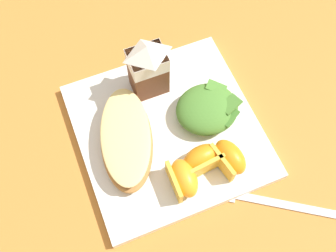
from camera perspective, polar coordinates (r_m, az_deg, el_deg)
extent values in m
plane|color=#C67A33|center=(0.65, 0.00, -0.99)|extent=(3.00, 3.00, 0.00)
cube|color=white|center=(0.64, 0.00, -0.69)|extent=(0.28, 0.28, 0.02)
ellipsoid|color=#B77F42|center=(0.61, -5.83, -2.38)|extent=(0.12, 0.19, 0.03)
ellipsoid|color=maroon|center=(0.60, -5.93, -1.98)|extent=(0.11, 0.17, 0.01)
ellipsoid|color=#EAD184|center=(0.59, -5.99, -1.71)|extent=(0.12, 0.18, 0.01)
ellipsoid|color=#4C8433|center=(0.63, 5.52, 2.70)|extent=(0.10, 0.09, 0.04)
cube|color=#3D7028|center=(0.63, 7.50, 3.71)|extent=(0.03, 0.04, 0.01)
cube|color=#3D7028|center=(0.61, 8.69, 1.46)|extent=(0.04, 0.04, 0.01)
cube|color=#4C8433|center=(0.62, 9.00, 3.12)|extent=(0.04, 0.03, 0.01)
cube|color=#4C8433|center=(0.63, 6.97, 5.50)|extent=(0.04, 0.04, 0.01)
cube|color=brown|center=(0.63, -2.76, 7.83)|extent=(0.06, 0.04, 0.09)
cube|color=white|center=(0.61, -2.89, 9.44)|extent=(0.06, 0.05, 0.03)
pyramid|color=white|center=(0.59, -3.00, 10.78)|extent=(0.06, 0.04, 0.02)
ellipsoid|color=orange|center=(0.58, 2.36, -7.51)|extent=(0.04, 0.06, 0.04)
cube|color=gold|center=(0.58, 0.86, -8.06)|extent=(0.01, 0.06, 0.03)
ellipsoid|color=orange|center=(0.59, 4.82, -4.58)|extent=(0.06, 0.04, 0.04)
cube|color=gold|center=(0.59, 5.62, -5.88)|extent=(0.06, 0.01, 0.03)
ellipsoid|color=orange|center=(0.60, 8.95, -4.42)|extent=(0.05, 0.07, 0.04)
cube|color=gold|center=(0.59, 7.72, -5.25)|extent=(0.02, 0.06, 0.03)
cube|color=silver|center=(0.63, 15.86, -10.70)|extent=(0.15, 0.10, 0.01)
cube|color=silver|center=(0.61, 8.06, -9.47)|extent=(0.04, 0.04, 0.01)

